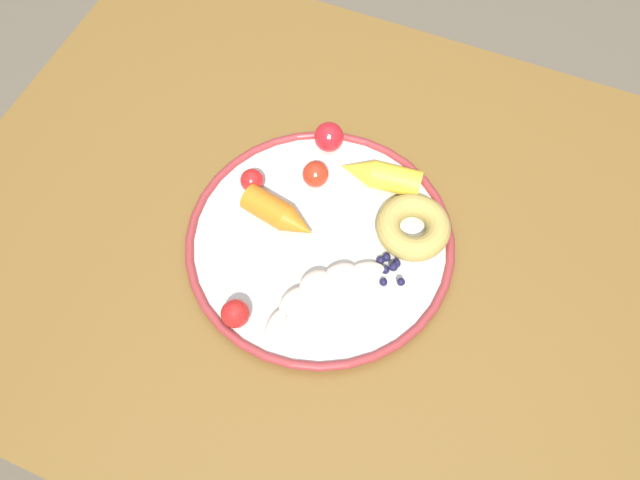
# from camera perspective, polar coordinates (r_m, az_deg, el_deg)

# --- Properties ---
(ground_plane) EXTENTS (6.00, 6.00, 0.00)m
(ground_plane) POSITION_cam_1_polar(r_m,az_deg,el_deg) (1.56, 1.25, -13.23)
(ground_plane) COLOR brown
(dining_table) EXTENTS (1.09, 0.81, 0.75)m
(dining_table) POSITION_cam_1_polar(r_m,az_deg,el_deg) (0.94, 2.02, -2.88)
(dining_table) COLOR brown
(dining_table) RESTS_ON ground_plane
(plate) EXTENTS (0.35, 0.35, 0.02)m
(plate) POSITION_cam_1_polar(r_m,az_deg,el_deg) (0.85, 0.00, -0.09)
(plate) COLOR silver
(plate) RESTS_ON dining_table
(banana) EXTENTS (0.11, 0.15, 0.03)m
(banana) POSITION_cam_1_polar(r_m,az_deg,el_deg) (0.80, -0.20, -4.26)
(banana) COLOR beige
(banana) RESTS_ON plate
(carrot_orange) EXTENTS (0.11, 0.06, 0.04)m
(carrot_orange) POSITION_cam_1_polar(r_m,az_deg,el_deg) (0.84, -3.56, 2.27)
(carrot_orange) COLOR orange
(carrot_orange) RESTS_ON plate
(carrot_yellow) EXTENTS (0.11, 0.05, 0.04)m
(carrot_yellow) POSITION_cam_1_polar(r_m,az_deg,el_deg) (0.88, 5.34, 5.68)
(carrot_yellow) COLOR yellow
(carrot_yellow) RESTS_ON plate
(donut) EXTENTS (0.13, 0.13, 0.03)m
(donut) POSITION_cam_1_polar(r_m,az_deg,el_deg) (0.84, 8.21, 1.15)
(donut) COLOR #AF9547
(donut) RESTS_ON plate
(blueberry_pile) EXTENTS (0.05, 0.05, 0.02)m
(blueberry_pile) POSITION_cam_1_polar(r_m,az_deg,el_deg) (0.82, 6.20, -2.34)
(blueberry_pile) COLOR #191638
(blueberry_pile) RESTS_ON plate
(tomato_near) EXTENTS (0.04, 0.04, 0.04)m
(tomato_near) POSITION_cam_1_polar(r_m,az_deg,el_deg) (0.79, -7.47, -6.43)
(tomato_near) COLOR red
(tomato_near) RESTS_ON plate
(tomato_mid) EXTENTS (0.04, 0.04, 0.04)m
(tomato_mid) POSITION_cam_1_polar(r_m,az_deg,el_deg) (0.88, -0.40, 5.83)
(tomato_mid) COLOR red
(tomato_mid) RESTS_ON plate
(tomato_far) EXTENTS (0.04, 0.04, 0.04)m
(tomato_far) POSITION_cam_1_polar(r_m,az_deg,el_deg) (0.91, 0.79, 9.07)
(tomato_far) COLOR red
(tomato_far) RESTS_ON plate
(tomato_extra) EXTENTS (0.03, 0.03, 0.03)m
(tomato_extra) POSITION_cam_1_polar(r_m,az_deg,el_deg) (0.88, -6.01, 5.24)
(tomato_extra) COLOR red
(tomato_extra) RESTS_ON plate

